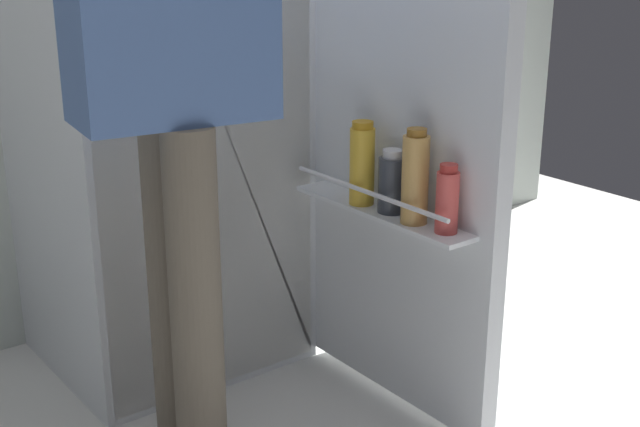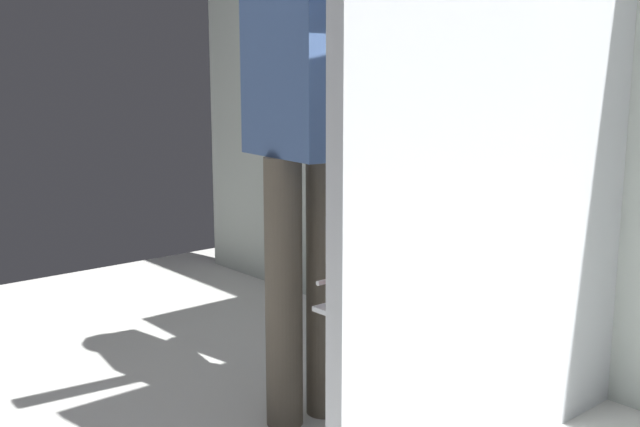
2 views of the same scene
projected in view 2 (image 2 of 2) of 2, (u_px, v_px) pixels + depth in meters
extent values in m
cube|color=beige|center=(549.00, 31.00, 2.66)|extent=(4.40, 0.10, 2.57)
cube|color=silver|center=(482.00, 143.00, 2.49)|extent=(0.70, 0.63, 1.80)
cube|color=white|center=(420.00, 149.00, 2.29)|extent=(0.66, 0.01, 1.76)
cube|color=white|center=(430.00, 146.00, 2.32)|extent=(0.62, 0.09, 0.01)
cube|color=silver|center=(440.00, 169.00, 1.79)|extent=(0.06, 0.69, 1.74)
cube|color=white|center=(413.00, 290.00, 1.91)|extent=(0.10, 0.60, 0.01)
cylinder|color=silver|center=(401.00, 264.00, 1.93)|extent=(0.01, 0.57, 0.01)
cylinder|color=gold|center=(429.00, 245.00, 1.94)|extent=(0.07, 0.07, 0.20)
cylinder|color=#BC8419|center=(430.00, 204.00, 1.92)|extent=(0.06, 0.06, 0.02)
cylinder|color=#333842|center=(407.00, 264.00, 1.87)|extent=(0.07, 0.07, 0.14)
cylinder|color=silver|center=(408.00, 232.00, 1.85)|extent=(0.05, 0.05, 0.02)
cylinder|color=#DB4C47|center=(351.00, 276.00, 1.74)|extent=(0.06, 0.06, 0.15)
cylinder|color=#B22D28|center=(351.00, 241.00, 1.72)|extent=(0.04, 0.04, 0.02)
cylinder|color=tan|center=(377.00, 254.00, 1.81)|extent=(0.07, 0.07, 0.22)
cylinder|color=#996623|center=(378.00, 206.00, 1.78)|extent=(0.05, 0.05, 0.02)
cylinder|color=#4C7F3D|center=(447.00, 133.00, 2.26)|extent=(0.07, 0.07, 0.07)
cylinder|color=#665B4C|center=(324.00, 287.00, 2.42)|extent=(0.12, 0.12, 0.88)
cylinder|color=#665B4C|center=(284.00, 294.00, 2.34)|extent=(0.12, 0.12, 0.88)
cube|color=#4C6BA3|center=(303.00, 55.00, 2.25)|extent=(0.45, 0.28, 0.62)
cylinder|color=#4C6BA3|center=(360.00, 63.00, 2.36)|extent=(0.08, 0.08, 0.58)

